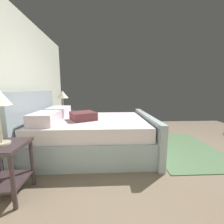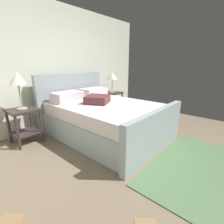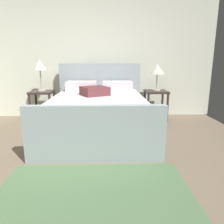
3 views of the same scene
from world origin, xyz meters
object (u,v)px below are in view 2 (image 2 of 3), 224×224
at_px(table_lamp_right, 112,76).
at_px(nightstand_right, 112,99).
at_px(bed, 104,117).
at_px(table_lamp_left, 17,80).
at_px(nightstand_left, 24,120).

bearing_deg(table_lamp_right, nightstand_right, -108.43).
height_order(bed, table_lamp_left, table_lamp_left).
relative_size(bed, nightstand_right, 3.62).
bearing_deg(bed, table_lamp_left, 145.64).
height_order(bed, nightstand_left, bed).
distance_m(bed, table_lamp_right, 1.52).
relative_size(bed, nightstand_left, 3.62).
relative_size(nightstand_right, table_lamp_left, 0.99).
relative_size(nightstand_right, nightstand_left, 1.00).
distance_m(bed, table_lamp_left, 1.57).
height_order(table_lamp_right, table_lamp_left, table_lamp_left).
xyz_separation_m(bed, table_lamp_left, (-1.14, 0.78, 0.74)).
bearing_deg(bed, table_lamp_right, 33.79).
xyz_separation_m(nightstand_left, table_lamp_left, (-0.00, 0.00, 0.68)).
bearing_deg(nightstand_left, nightstand_right, -0.41).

